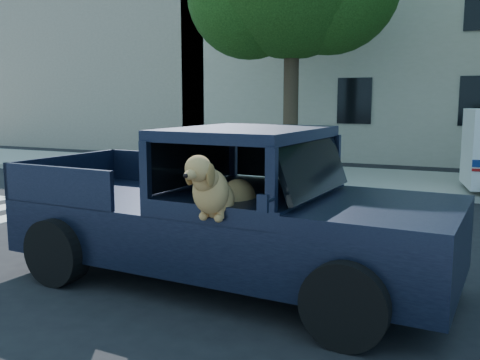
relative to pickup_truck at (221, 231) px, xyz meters
The scene contains 4 objects.
ground 1.83m from the pickup_truck, 11.77° to the right, with size 120.00×120.00×0.00m, color black.
far_sidewalk 9.03m from the pickup_truck, 79.30° to the left, with size 60.00×4.00×0.15m, color gray.
building_left 21.21m from the pickup_truck, 129.53° to the left, with size 12.00×6.00×8.00m, color tan.
pickup_truck is the anchor object (origin of this frame).
Camera 1 is at (1.22, -5.40, 2.26)m, focal length 40.00 mm.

